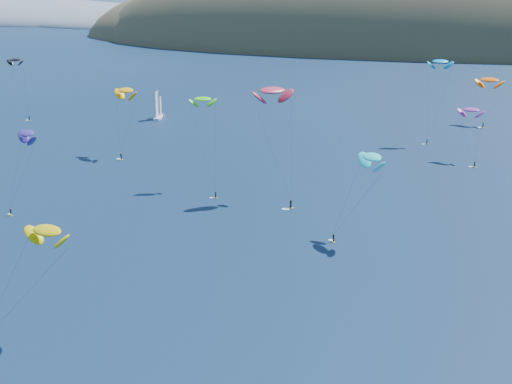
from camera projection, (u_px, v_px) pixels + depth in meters
The scene contains 13 objects.
island at pixel (466, 57), 585.25m from camera, with size 730.00×300.00×210.00m.
headland at pixel (59, 24), 880.59m from camera, with size 460.00×250.00×60.00m.
sailboat at pixel (158, 116), 269.55m from camera, with size 10.01×8.59×12.11m.
kitesurfer_1 at pixel (126, 90), 209.98m from camera, with size 10.41×11.70×22.03m.
kitesurfer_2 at pixel (47, 231), 103.31m from camera, with size 11.61×11.50×18.17m.
kitesurfer_3 at pixel (203, 99), 176.54m from camera, with size 10.45×12.63×24.19m.
kitesurfer_4 at pixel (440, 62), 224.01m from camera, with size 8.77×7.13×28.23m.
kitesurfer_5 at pixel (372, 157), 141.13m from camera, with size 11.20×9.72×19.54m.
kitesurfer_6 at pixel (471, 110), 204.92m from camera, with size 8.04×11.72×16.86m.
kitesurfer_9 at pixel (273, 91), 166.12m from camera, with size 12.56×13.54×28.77m.
kitesurfer_10 at pixel (27, 133), 161.42m from camera, with size 8.90×12.21×19.67m.
kitesurfer_11 at pixel (489, 80), 256.24m from camera, with size 10.97×12.15×18.88m.
kitesurfer_12 at pixel (15, 60), 264.10m from camera, with size 9.86×5.05×24.02m.
Camera 1 is at (31.34, -54.83, 51.02)m, focal length 50.00 mm.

